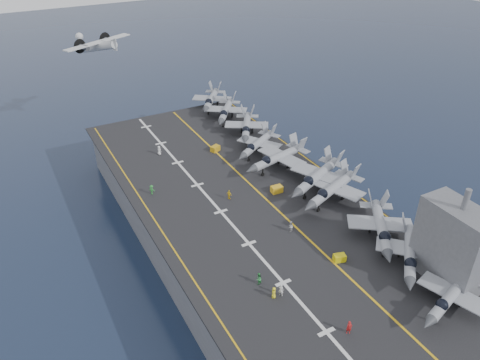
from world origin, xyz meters
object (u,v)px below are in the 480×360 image
tow_cart_a (339,258)px  fighter_jet_0 (451,295)px  island_superstructure (455,236)px  transport_plane (99,47)px

tow_cart_a → fighter_jet_0: bearing=-64.9°
island_superstructure → fighter_jet_0: 7.98m
island_superstructure → transport_plane: 94.04m
fighter_jet_0 → tow_cart_a: (-6.75, 14.38, -1.80)m
fighter_jet_0 → tow_cart_a: fighter_jet_0 is taller
island_superstructure → transport_plane: (-24.98, 90.37, 7.17)m
fighter_jet_0 → transport_plane: (-20.78, 94.77, 12.34)m
transport_plane → island_superstructure: bearing=-74.6°
island_superstructure → fighter_jet_0: island_superstructure is taller
fighter_jet_0 → tow_cart_a: 15.99m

